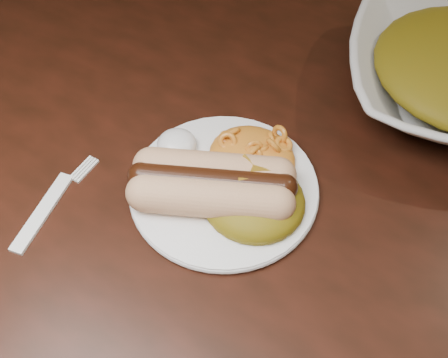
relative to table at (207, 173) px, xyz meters
The scene contains 8 objects.
floor 0.66m from the table, ahead, with size 4.00×4.00×0.00m, color #492C17.
table is the anchor object (origin of this frame).
plate 0.14m from the table, 45.91° to the right, with size 0.20×0.20×0.01m, color white.
hotdog 0.16m from the table, 53.65° to the right, with size 0.14×0.12×0.04m.
mac_and_cheese 0.15m from the table, 18.20° to the right, with size 0.10×0.09×0.04m, color orange.
sour_cream 0.13m from the table, 91.70° to the right, with size 0.04×0.04×0.03m, color white.
taco_salad 0.18m from the table, 35.48° to the right, with size 0.11×0.10×0.05m.
fork 0.23m from the table, 112.17° to the right, with size 0.02×0.15×0.00m, color white.
Camera 1 is at (0.23, -0.34, 1.20)m, focal length 42.00 mm.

